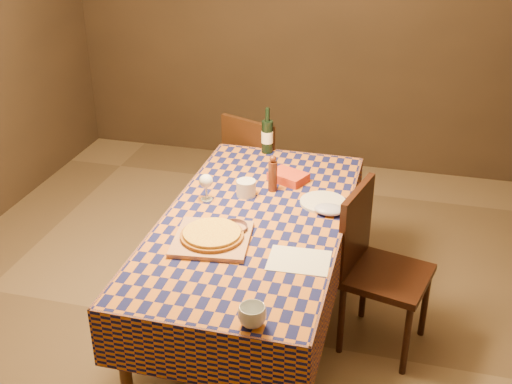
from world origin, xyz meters
TOP-DOWN VIEW (x-y plane):
  - room at (0.00, 0.00)m, footprint 5.00×5.10m
  - dining_table at (0.00, 0.00)m, footprint 0.94×1.84m
  - cutting_board at (-0.14, -0.27)m, footprint 0.41×0.41m
  - pizza at (-0.14, -0.27)m, footprint 0.40×0.40m
  - pepper_mill at (0.02, 0.34)m, footprint 0.05×0.05m
  - bowl at (-0.06, -0.17)m, footprint 0.18×0.18m
  - wine_glass at (-0.30, 0.14)m, footprint 0.08×0.08m
  - wine_bottle at (-0.14, 0.86)m, footprint 0.10×0.10m
  - deli_tub at (-0.11, 0.24)m, footprint 0.14×0.14m
  - takeout_container at (0.08, 0.48)m, footprint 0.25×0.22m
  - white_plate at (0.32, 0.26)m, footprint 0.32×0.32m
  - tumbler at (0.22, -0.84)m, footprint 0.15×0.15m
  - flour_patch at (0.31, -0.33)m, footprint 0.30×0.23m
  - flour_bag at (0.37, 0.15)m, footprint 0.16×0.12m
  - chair_far at (-0.25, 1.08)m, footprint 0.55×0.56m
  - chair_right at (0.63, 0.14)m, footprint 0.51×0.51m

SIDE VIEW (x-z plane):
  - chair_far at x=-0.25m, z-range 0.06..0.99m
  - chair_right at x=0.63m, z-range 0.06..0.99m
  - dining_table at x=0.00m, z-range 0.31..1.08m
  - flour_patch at x=0.31m, z-range 0.77..0.77m
  - white_plate at x=0.32m, z-range 0.77..0.78m
  - cutting_board at x=-0.14m, z-range 0.77..0.79m
  - bowl at x=-0.06m, z-range 0.77..0.81m
  - flour_bag at x=0.37m, z-range 0.77..0.82m
  - takeout_container at x=0.08m, z-range 0.77..0.82m
  - pizza at x=-0.14m, z-range 0.79..0.82m
  - deli_tub at x=-0.11m, z-range 0.77..0.86m
  - tumbler at x=0.22m, z-range 0.77..0.86m
  - pepper_mill at x=0.02m, z-range 0.76..0.98m
  - wine_glass at x=-0.30m, z-range 0.80..0.96m
  - wine_bottle at x=-0.14m, z-range 0.73..1.03m
  - room at x=0.00m, z-range 0.00..2.70m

